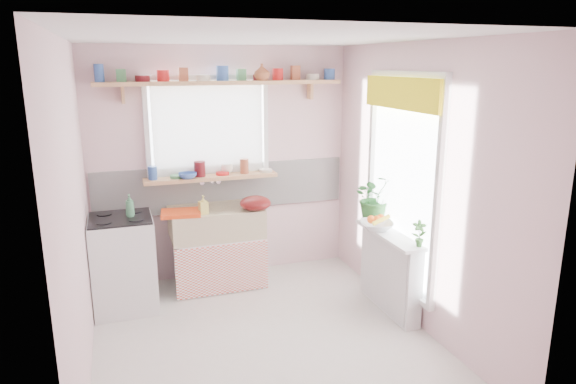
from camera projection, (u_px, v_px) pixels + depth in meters
name	position (u px, v px, depth m)	size (l,w,h in m)	color
room	(304.00, 162.00, 5.05)	(3.20, 3.20, 3.20)	silver
sink_unit	(217.00, 246.00, 5.43)	(0.95, 0.65, 1.11)	white
cooker	(124.00, 263.00, 4.90)	(0.58, 0.58, 0.93)	white
radiator_ledge	(390.00, 270.00, 4.89)	(0.22, 0.95, 0.78)	white
windowsill	(211.00, 177.00, 5.43)	(1.40, 0.22, 0.04)	tan
pine_shelf	(223.00, 83.00, 5.23)	(2.52, 0.24, 0.04)	tan
shelf_crockery	(221.00, 75.00, 5.20)	(2.47, 0.11, 0.12)	#3359A5
sill_crockery	(206.00, 171.00, 5.39)	(1.35, 0.11, 0.12)	#3359A5
dish_tray	(181.00, 213.00, 5.09)	(0.38, 0.29, 0.04)	#E94314
colander	(255.00, 203.00, 5.25)	(0.32, 0.32, 0.14)	#5E1010
jade_plant	(375.00, 197.00, 5.11)	(0.43, 0.38, 0.48)	#266028
fruit_bowl	(377.00, 226.00, 4.88)	(0.32, 0.32, 0.08)	silver
herb_pot	(419.00, 234.00, 4.41)	(0.12, 0.08, 0.23)	#356A2A
soap_bottle_sink	(203.00, 205.00, 5.11)	(0.08, 0.09, 0.19)	#E5DC66
sill_cup	(227.00, 169.00, 5.52)	(0.13, 0.13, 0.10)	white
sill_bowl	(188.00, 176.00, 5.28)	(0.19, 0.19, 0.06)	#375EB4
shelf_vase	(262.00, 72.00, 5.27)	(0.16, 0.16, 0.17)	#964F2E
cooker_bottle	(130.00, 205.00, 4.79)	(0.08, 0.08, 0.21)	#418259
fruit	(377.00, 219.00, 4.87)	(0.20, 0.14, 0.10)	#FF6015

